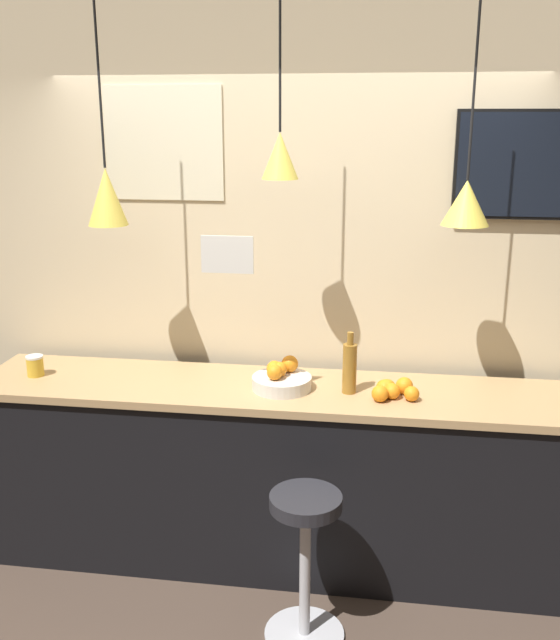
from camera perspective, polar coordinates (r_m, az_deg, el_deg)
ground_plane at (r=3.63m, az=-1.33°, el=-23.18°), size 14.00×14.00×0.00m
back_wall at (r=3.85m, az=0.89°, el=3.30°), size 8.00×0.06×2.90m
service_counter at (r=3.80m, az=0.00°, el=-12.29°), size 3.12×0.60×0.99m
bar_stool at (r=3.30m, az=2.03°, el=-17.63°), size 0.37×0.37×0.72m
fruit_bowl at (r=3.56m, az=0.11°, el=-4.73°), size 0.30×0.30×0.15m
orange_pile at (r=3.49m, az=8.99°, el=-5.52°), size 0.23×0.20×0.09m
juice_bottle at (r=3.50m, az=5.59°, el=-3.78°), size 0.07×0.07×0.31m
spread_jar at (r=3.94m, az=-19.00°, el=-3.48°), size 0.09×0.09×0.11m
pendant_lamp_left at (r=3.59m, az=-13.69°, el=9.63°), size 0.19×0.19×1.02m
pendant_lamp_middle at (r=3.35m, az=0.00°, el=13.07°), size 0.17×0.17×0.79m
pendant_lamp_right at (r=3.35m, az=14.66°, el=9.14°), size 0.22×0.22×0.98m
mounted_tv at (r=3.74m, az=19.47°, el=11.60°), size 0.74×0.04×0.53m
hanging_menu_board at (r=3.22m, az=-4.25°, el=5.24°), size 0.24×0.01×0.17m
wall_poster at (r=3.87m, az=-9.30°, el=13.76°), size 0.63×0.01×0.58m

